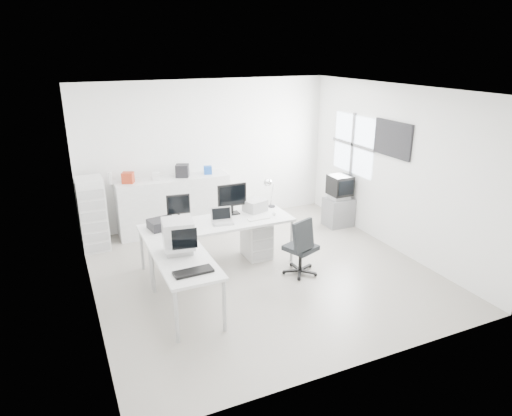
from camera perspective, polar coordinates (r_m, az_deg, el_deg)
name	(u,v)px	position (r m, az deg, el deg)	size (l,w,h in m)	color
floor	(261,271)	(7.30, 0.65, -7.90)	(5.00, 5.00, 0.01)	beige
ceiling	(262,90)	(6.50, 0.75, 14.57)	(5.00, 5.00, 0.01)	white
back_wall	(208,153)	(9.02, -6.05, 6.87)	(5.00, 0.02, 2.80)	white
left_wall	(83,210)	(6.20, -20.77, -0.26)	(0.02, 5.00, 2.80)	white
right_wall	(395,169)	(8.11, 16.99, 4.67)	(0.02, 5.00, 2.80)	white
window	(353,145)	(8.96, 12.03, 7.77)	(0.02, 1.20, 1.10)	white
wall_picture	(393,139)	(8.06, 16.72, 8.26)	(0.04, 0.90, 0.60)	black
main_desk	(218,244)	(7.37, -4.75, -4.47)	(2.40, 0.80, 0.75)	silver
side_desk	(186,285)	(6.20, -8.76, -9.53)	(0.70, 1.40, 0.75)	silver
drawer_pedestal	(257,240)	(7.68, 0.07, -3.98)	(0.40, 0.50, 0.60)	silver
inkjet_printer	(162,224)	(7.07, -11.62, -1.94)	(0.40, 0.31, 0.14)	black
lcd_monitor_small	(178,208)	(7.22, -9.67, -0.04)	(0.36, 0.21, 0.46)	black
lcd_monitor_large	(232,199)	(7.47, -3.01, 1.10)	(0.49, 0.20, 0.51)	black
laptop	(223,218)	(7.11, -4.20, -1.23)	(0.29, 0.30, 0.19)	#B7B7BA
white_keyboard	(259,219)	(7.31, 0.36, -1.33)	(0.37, 0.11, 0.02)	silver
white_mouse	(274,214)	(7.47, 2.29, -0.70)	(0.06, 0.06, 0.06)	silver
laser_printer	(255,206)	(7.64, -0.11, 0.31)	(0.34, 0.29, 0.19)	#A0A0A0
desk_lamp	(272,193)	(7.80, 2.00, 1.84)	(0.16, 0.16, 0.49)	silver
crt_monitor	(178,235)	(6.15, -9.70, -3.31)	(0.45, 0.45, 0.51)	#B7B7BA
black_keyboard	(193,272)	(5.68, -7.84, -7.90)	(0.49, 0.19, 0.03)	black
office_chair	(301,245)	(7.07, 5.63, -4.62)	(0.55, 0.55, 0.96)	#222527
tv_cabinet	(338,212)	(9.15, 10.24, -0.47)	(0.52, 0.42, 0.56)	slate
crt_tv	(340,187)	(8.99, 10.43, 2.56)	(0.50, 0.48, 0.45)	black
sideboard	(174,205)	(8.81, -10.22, 0.43)	(2.10, 0.53, 1.05)	silver
clutter_box_a	(128,178)	(8.49, -15.71, 3.67)	(0.19, 0.17, 0.19)	#A02E16
clutter_box_b	(156,176)	(8.57, -12.40, 3.90)	(0.14, 0.12, 0.14)	silver
clutter_box_c	(182,171)	(8.67, -9.20, 4.62)	(0.23, 0.21, 0.23)	black
clutter_box_d	(208,170)	(8.82, -6.04, 4.74)	(0.15, 0.13, 0.15)	#1748A5
clutter_bottle	(110,178)	(8.49, -17.76, 3.55)	(0.07, 0.07, 0.22)	silver
filing_cabinet	(93,214)	(8.34, -19.74, -0.72)	(0.45, 0.53, 1.28)	silver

